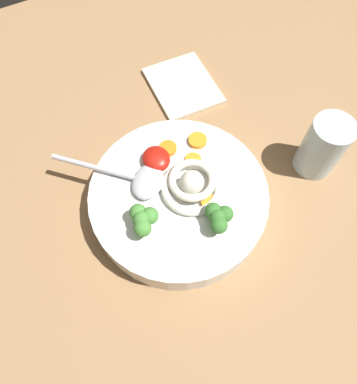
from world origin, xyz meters
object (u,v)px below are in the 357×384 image
(drinking_glass, at_px, (321,145))
(soup_bowl, at_px, (178,199))
(folded_napkin, at_px, (183,86))
(soup_spoon, at_px, (139,179))
(noodle_pile, at_px, (192,184))

(drinking_glass, bearing_deg, soup_bowl, 82.23)
(soup_bowl, height_order, folded_napkin, soup_bowl)
(soup_bowl, height_order, soup_spoon, soup_spoon)
(noodle_pile, height_order, soup_spoon, noodle_pile)
(noodle_pile, height_order, drinking_glass, drinking_glass)
(soup_bowl, relative_size, folded_napkin, 1.91)
(folded_napkin, bearing_deg, soup_spoon, 136.32)
(soup_bowl, bearing_deg, folded_napkin, -29.61)
(noodle_pile, xyz_separation_m, folded_napkin, (0.22, -0.10, -0.06))
(drinking_glass, bearing_deg, noodle_pile, 82.47)
(soup_spoon, distance_m, drinking_glass, 0.28)
(soup_spoon, bearing_deg, drinking_glass, -150.66)
(soup_bowl, xyz_separation_m, noodle_pile, (-0.00, -0.02, 0.04))
(soup_bowl, bearing_deg, noodle_pile, -100.30)
(noodle_pile, relative_size, folded_napkin, 0.72)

